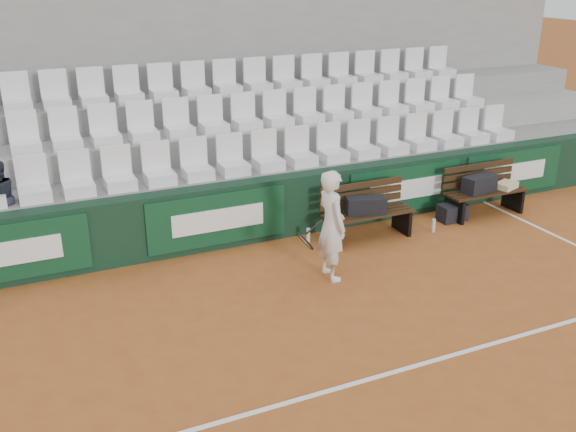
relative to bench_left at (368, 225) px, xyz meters
The scene contains 19 objects.
ground 3.94m from the bench_left, 123.04° to the right, with size 80.00×80.00×0.00m, color #A15424.
court_baseline 3.94m from the bench_left, 123.04° to the right, with size 18.00×0.06×0.01m, color white.
back_barrier 2.21m from the bench_left, 161.60° to the left, with size 18.00×0.34×1.00m.
grandstand_tier_front 2.54m from the bench_left, 148.32° to the left, with size 18.00×0.95×1.00m, color gray.
grandstand_tier_mid 3.17m from the bench_left, 133.34° to the left, with size 18.00×0.95×1.45m, color #959592.
grandstand_tier_back 3.94m from the bench_left, 123.65° to the left, with size 18.00×0.95×1.90m, color gray.
grandstand_rear_wall 4.83m from the bench_left, 119.14° to the left, with size 18.00×0.30×4.40m, color gray.
seat_row_front 2.67m from the bench_left, 151.82° to the left, with size 11.90×0.44×0.63m, color silver.
seat_row_mid 3.37m from the bench_left, 135.63° to the left, with size 11.90×0.44×0.63m, color silver.
seat_row_back 4.23m from the bench_left, 125.14° to the left, with size 11.90×0.44×0.63m, color silver.
bench_left is the anchor object (origin of this frame).
bench_right 2.41m from the bench_left, ahead, with size 1.50×0.56×0.45m, color black.
sports_bag_left 0.36m from the bench_left, 164.56° to the right, with size 0.62×0.27×0.27m, color black.
sports_bag_right 2.30m from the bench_left, ahead, with size 0.62×0.29×0.29m, color black.
towel 2.84m from the bench_left, ahead, with size 0.39×0.28×0.11m, color #CABD83.
sports_bag_ground 1.73m from the bench_left, ahead, with size 0.48×0.29×0.29m, color black.
water_bottle_near 0.98m from the bench_left, 164.50° to the left, with size 0.06×0.06×0.23m, color silver.
water_bottle_far 1.16m from the bench_left, 11.42° to the right, with size 0.06×0.06×0.23m, color #AFC1C6.
tennis_player 1.64m from the bench_left, 140.86° to the right, with size 0.69×0.58×1.58m.
Camera 1 is at (-2.96, -4.87, 4.14)m, focal length 40.00 mm.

